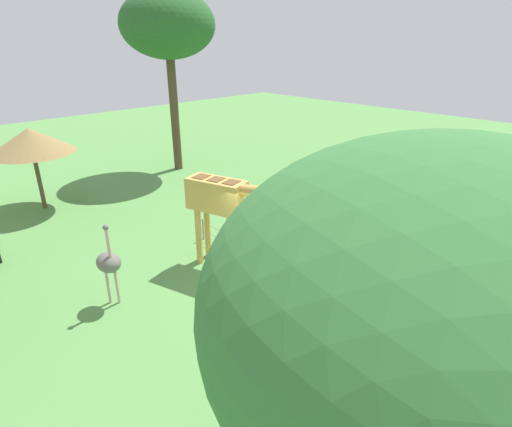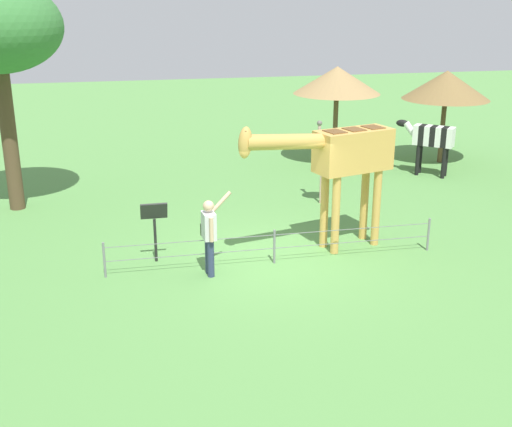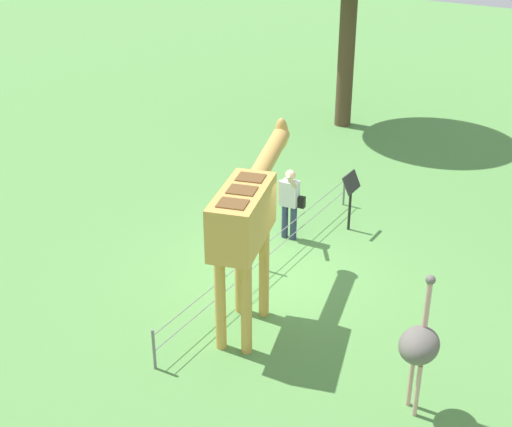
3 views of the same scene
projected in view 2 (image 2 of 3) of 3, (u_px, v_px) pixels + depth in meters
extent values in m
plane|color=#568E47|center=(272.00, 260.00, 14.15)|extent=(60.00, 60.00, 0.00)
cylinder|color=gold|center=(336.00, 215.00, 14.23)|extent=(0.18, 0.18, 1.76)
cylinder|color=gold|center=(324.00, 209.00, 14.60)|extent=(0.18, 0.18, 1.76)
cylinder|color=gold|center=(376.00, 208.00, 14.72)|extent=(0.18, 0.18, 1.76)
cylinder|color=gold|center=(364.00, 202.00, 15.09)|extent=(0.18, 0.18, 1.76)
cube|color=gold|center=(353.00, 150.00, 14.23)|extent=(1.83, 1.14, 0.90)
cube|color=brown|center=(335.00, 132.00, 13.86)|extent=(0.47, 0.52, 0.02)
cube|color=brown|center=(354.00, 129.00, 14.08)|extent=(0.47, 0.52, 0.02)
cube|color=brown|center=(373.00, 127.00, 14.30)|extent=(0.47, 0.52, 0.02)
cylinder|color=gold|center=(290.00, 142.00, 13.39)|extent=(2.07, 0.88, 0.50)
ellipsoid|color=gold|center=(245.00, 143.00, 12.91)|extent=(0.39, 0.34, 0.66)
cylinder|color=brown|center=(246.00, 134.00, 12.80)|extent=(0.05, 0.05, 0.14)
cylinder|color=brown|center=(245.00, 133.00, 12.91)|extent=(0.05, 0.05, 0.14)
cylinder|color=navy|center=(208.00, 255.00, 13.38)|extent=(0.14, 0.14, 0.78)
cylinder|color=navy|center=(211.00, 259.00, 13.20)|extent=(0.14, 0.14, 0.78)
cube|color=silver|center=(209.00, 226.00, 13.08)|extent=(0.27, 0.38, 0.55)
sphere|color=#D8AD8C|center=(208.00, 206.00, 12.94)|extent=(0.22, 0.22, 0.22)
cylinder|color=#D8AD8C|center=(221.00, 202.00, 13.17)|extent=(0.45, 0.12, 0.44)
cylinder|color=#D8AD8C|center=(211.00, 230.00, 12.88)|extent=(0.08, 0.08, 0.50)
cube|color=black|center=(204.00, 231.00, 13.32)|extent=(0.14, 0.21, 0.24)
cylinder|color=black|center=(417.00, 160.00, 20.41)|extent=(0.12, 0.12, 0.95)
cylinder|color=black|center=(420.00, 158.00, 20.66)|extent=(0.12, 0.12, 0.95)
cylinder|color=black|center=(443.00, 163.00, 20.05)|extent=(0.12, 0.12, 0.95)
cylinder|color=black|center=(446.00, 161.00, 20.30)|extent=(0.12, 0.12, 0.95)
cube|color=silver|center=(451.00, 138.00, 19.87)|extent=(0.42, 0.45, 0.60)
cube|color=black|center=(445.00, 137.00, 19.95)|extent=(0.42, 0.45, 0.60)
cube|color=silver|center=(439.00, 137.00, 20.03)|extent=(0.42, 0.45, 0.60)
cube|color=black|center=(434.00, 136.00, 20.10)|extent=(0.42, 0.45, 0.60)
cube|color=silver|center=(428.00, 135.00, 20.18)|extent=(0.42, 0.45, 0.60)
cube|color=black|center=(423.00, 135.00, 20.26)|extent=(0.42, 0.45, 0.60)
cube|color=silver|center=(417.00, 134.00, 20.34)|extent=(0.42, 0.45, 0.60)
cylinder|color=silver|center=(410.00, 129.00, 20.39)|extent=(0.47, 0.44, 0.47)
ellipsoid|color=black|center=(402.00, 123.00, 20.46)|extent=(0.42, 0.40, 0.22)
cylinder|color=#CC9E93|center=(321.00, 187.00, 17.72)|extent=(0.07, 0.07, 0.90)
cylinder|color=#CC9E93|center=(325.00, 185.00, 17.90)|extent=(0.07, 0.07, 0.90)
ellipsoid|color=#66605B|center=(324.00, 160.00, 17.58)|extent=(0.70, 0.56, 0.49)
cylinder|color=#CC9E93|center=(319.00, 140.00, 17.37)|extent=(0.08, 0.08, 0.80)
sphere|color=#66605B|center=(320.00, 123.00, 17.22)|extent=(0.14, 0.14, 0.14)
cylinder|color=brown|center=(442.00, 131.00, 21.75)|extent=(0.16, 0.16, 2.10)
cone|color=brown|center=(446.00, 85.00, 21.26)|extent=(2.82, 2.82, 0.92)
cylinder|color=brown|center=(335.00, 128.00, 21.70)|extent=(0.16, 0.16, 2.29)
cone|color=#997A4C|center=(337.00, 80.00, 21.18)|extent=(2.82, 2.82, 0.87)
cylinder|color=brown|center=(10.00, 140.00, 16.85)|extent=(0.39, 0.39, 3.68)
cylinder|color=black|center=(155.00, 240.00, 13.92)|extent=(0.06, 0.06, 0.95)
cube|color=#2D2D2D|center=(154.00, 211.00, 13.71)|extent=(0.56, 0.21, 0.38)
cylinder|color=slate|center=(428.00, 234.00, 14.54)|extent=(0.05, 0.05, 0.75)
cylinder|color=slate|center=(274.00, 247.00, 13.85)|extent=(0.05, 0.05, 0.75)
cylinder|color=slate|center=(104.00, 260.00, 13.17)|extent=(0.05, 0.05, 0.75)
cube|color=slate|center=(274.00, 235.00, 13.77)|extent=(7.00, 0.01, 0.01)
cube|color=slate|center=(274.00, 248.00, 13.86)|extent=(7.00, 0.01, 0.01)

